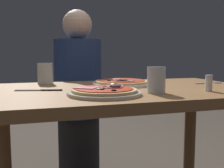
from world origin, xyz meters
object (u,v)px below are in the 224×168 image
(salt_shaker, at_px, (209,83))
(pizza_foreground, at_px, (105,91))
(dining_table, at_px, (124,114))
(pizza_across_left, at_px, (122,83))
(water_glass_near, at_px, (156,82))
(fork, at_px, (206,83))
(knife, at_px, (42,90))
(water_glass_far, at_px, (45,75))
(diner_person, at_px, (78,101))

(salt_shaker, bearing_deg, pizza_foreground, 176.67)
(dining_table, distance_m, pizza_across_left, 0.18)
(dining_table, bearing_deg, water_glass_near, -69.20)
(fork, relative_size, salt_shaker, 2.35)
(knife, bearing_deg, fork, 2.35)
(pizza_foreground, bearing_deg, water_glass_near, -4.07)
(dining_table, distance_m, fork, 0.49)
(dining_table, height_order, fork, fork)
(knife, relative_size, salt_shaker, 2.89)
(water_glass_far, height_order, fork, water_glass_far)
(water_glass_far, relative_size, salt_shaker, 1.61)
(water_glass_far, bearing_deg, pizza_foreground, -66.57)
(pizza_foreground, height_order, water_glass_near, water_glass_near)
(pizza_across_left, relative_size, water_glass_near, 2.84)
(dining_table, xyz_separation_m, fork, (0.47, 0.05, 0.12))
(dining_table, distance_m, water_glass_far, 0.47)
(dining_table, xyz_separation_m, knife, (-0.36, 0.02, 0.12))
(pizza_across_left, height_order, knife, pizza_across_left)
(knife, bearing_deg, water_glass_far, 84.71)
(knife, bearing_deg, pizza_across_left, 14.52)
(dining_table, relative_size, fork, 7.76)
(water_glass_near, distance_m, diner_person, 0.90)
(dining_table, height_order, knife, knife)
(dining_table, distance_m, diner_person, 0.68)
(water_glass_near, distance_m, water_glass_far, 0.62)
(pizza_foreground, bearing_deg, dining_table, 50.69)
(pizza_foreground, height_order, diner_person, diner_person)
(diner_person, bearing_deg, fork, 132.53)
(pizza_across_left, distance_m, water_glass_far, 0.40)
(water_glass_near, height_order, knife, water_glass_near)
(water_glass_far, bearing_deg, water_glass_near, -49.36)
(pizza_foreground, relative_size, fork, 1.78)
(dining_table, bearing_deg, pizza_across_left, 77.01)
(dining_table, xyz_separation_m, salt_shaker, (0.30, -0.19, 0.15))
(dining_table, height_order, pizza_foreground, pizza_foreground)
(water_glass_far, bearing_deg, salt_shaker, -37.04)
(fork, xyz_separation_m, salt_shaker, (-0.17, -0.24, 0.03))
(pizza_foreground, bearing_deg, diner_person, 87.52)
(water_glass_far, bearing_deg, knife, -95.29)
(pizza_foreground, relative_size, knife, 1.45)
(pizza_foreground, relative_size, pizza_across_left, 0.96)
(fork, height_order, salt_shaker, salt_shaker)
(water_glass_near, bearing_deg, diner_person, 101.22)
(dining_table, bearing_deg, water_glass_far, 139.25)
(pizza_across_left, bearing_deg, diner_person, 102.85)
(water_glass_near, relative_size, fork, 0.65)
(pizza_across_left, bearing_deg, water_glass_near, -81.87)
(pizza_foreground, relative_size, diner_person, 0.24)
(dining_table, relative_size, pizza_across_left, 4.18)
(water_glass_far, distance_m, knife, 0.28)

